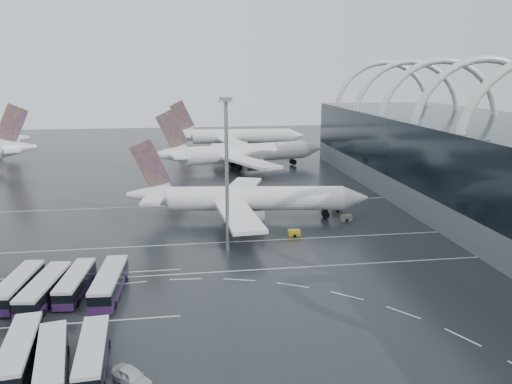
{
  "coord_description": "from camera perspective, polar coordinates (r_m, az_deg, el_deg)",
  "views": [
    {
      "loc": [
        -8.82,
        -76.79,
        31.52
      ],
      "look_at": [
        5.73,
        22.33,
        7.0
      ],
      "focal_mm": 35.0,
      "sensor_mm": 36.0,
      "label": 1
    }
  ],
  "objects": [
    {
      "name": "lane_marking_near",
      "position": [
        81.64,
        -1.52,
        -8.96
      ],
      "size": [
        120.0,
        0.25,
        0.01
      ],
      "primitive_type": "cube",
      "color": "silver",
      "rests_on": "ground"
    },
    {
      "name": "lane_marking_far",
      "position": [
        121.29,
        -3.9,
        -1.34
      ],
      "size": [
        120.0,
        0.25,
        0.01
      ],
      "primitive_type": "cube",
      "color": "silver",
      "rests_on": "ground"
    },
    {
      "name": "bus_row_near_c",
      "position": [
        77.61,
        -19.94,
        -9.73
      ],
      "size": [
        3.88,
        12.7,
        3.08
      ],
      "rotation": [
        0.0,
        0.0,
        1.49
      ],
      "color": "#28133C",
      "rests_on": "ground"
    },
    {
      "name": "bus_row_far_b",
      "position": [
        59.32,
        -22.29,
        -17.52
      ],
      "size": [
        5.23,
        13.08,
        3.14
      ],
      "rotation": [
        0.0,
        0.0,
        1.76
      ],
      "color": "#28133C",
      "rests_on": "ground"
    },
    {
      "name": "airliner_gate_c",
      "position": [
        205.75,
        -2.54,
        6.33
      ],
      "size": [
        55.92,
        51.59,
        19.94
      ],
      "rotation": [
        0.0,
        0.0,
        -0.05
      ],
      "color": "white",
      "rests_on": "ground"
    },
    {
      "name": "bus_row_near_b",
      "position": [
        76.58,
        -23.04,
        -10.23
      ],
      "size": [
        4.74,
        13.8,
        3.33
      ],
      "rotation": [
        0.0,
        0.0,
        1.44
      ],
      "color": "#28133C",
      "rests_on": "ground"
    },
    {
      "name": "airliner_main",
      "position": [
        107.8,
        -1.41,
        -0.81
      ],
      "size": [
        52.12,
        45.35,
        17.65
      ],
      "rotation": [
        0.0,
        0.0,
        -0.13
      ],
      "color": "white",
      "rests_on": "ground"
    },
    {
      "name": "bus_row_near_d",
      "position": [
        75.63,
        -16.41,
        -9.92
      ],
      "size": [
        3.93,
        14.05,
        3.42
      ],
      "rotation": [
        0.0,
        0.0,
        1.51
      ],
      "color": "#28133C",
      "rests_on": "ground"
    },
    {
      "name": "floodlight_mast",
      "position": [
        86.46,
        -3.39,
        4.09
      ],
      "size": [
        2.08,
        2.08,
        27.1
      ],
      "color": "gray",
      "rests_on": "ground"
    },
    {
      "name": "bus_bay_line_north",
      "position": [
        84.39,
        -18.3,
        -8.91
      ],
      "size": [
        28.0,
        0.25,
        0.01
      ],
      "primitive_type": "cube",
      "color": "silver",
      "rests_on": "ground"
    },
    {
      "name": "van_curve_b",
      "position": [
        56.13,
        -14.02,
        -19.8
      ],
      "size": [
        4.9,
        5.19,
        1.74
      ],
      "primitive_type": "imported",
      "rotation": [
        0.0,
        0.0,
        0.72
      ],
      "color": "silver",
      "rests_on": "ground"
    },
    {
      "name": "gse_cart_belly_c",
      "position": [
        97.83,
        4.37,
        -4.7
      ],
      "size": [
        2.28,
        1.35,
        1.25
      ],
      "primitive_type": "cube",
      "color": "#B39117",
      "rests_on": "ground"
    },
    {
      "name": "ground",
      "position": [
        83.48,
        -1.69,
        -8.44
      ],
      "size": [
        420.0,
        420.0,
        0.0
      ],
      "primitive_type": "plane",
      "color": "black",
      "rests_on": "ground"
    },
    {
      "name": "gse_cart_belly_b",
      "position": [
        115.51,
        9.23,
        -1.95
      ],
      "size": [
        2.25,
        1.33,
        1.23
      ],
      "primitive_type": "cube",
      "color": "slate",
      "rests_on": "ground"
    },
    {
      "name": "lane_marking_mid",
      "position": [
        94.63,
        -2.54,
        -5.71
      ],
      "size": [
        120.0,
        0.25,
        0.01
      ],
      "primitive_type": "cube",
      "color": "silver",
      "rests_on": "ground"
    },
    {
      "name": "bus_row_far_a",
      "position": [
        62.19,
        -25.42,
        -16.27
      ],
      "size": [
        4.34,
        13.4,
        3.24
      ],
      "rotation": [
        0.0,
        0.0,
        1.68
      ],
      "color": "#28133C",
      "rests_on": "ground"
    },
    {
      "name": "airliner_gate_b",
      "position": [
        162.93,
        -1.99,
        4.39
      ],
      "size": [
        57.46,
        50.84,
        20.08
      ],
      "rotation": [
        0.0,
        0.0,
        0.22
      ],
      "color": "white",
      "rests_on": "ground"
    },
    {
      "name": "bus_bay_line_south",
      "position": [
        70.14,
        -20.51,
        -13.89
      ],
      "size": [
        28.0,
        0.25,
        0.01
      ],
      "primitive_type": "cube",
      "color": "silver",
      "rests_on": "ground"
    },
    {
      "name": "gse_cart_belly_d",
      "position": [
        109.21,
        10.25,
        -2.89
      ],
      "size": [
        2.39,
        1.41,
        1.31
      ],
      "primitive_type": "cube",
      "color": "slate",
      "rests_on": "ground"
    },
    {
      "name": "bus_row_near_a",
      "position": [
        79.32,
        -25.52,
        -9.71
      ],
      "size": [
        4.19,
        13.23,
        3.2
      ],
      "rotation": [
        0.0,
        0.0,
        1.47
      ],
      "color": "#28133C",
      "rests_on": "ground"
    },
    {
      "name": "bus_row_far_c",
      "position": [
        59.2,
        -18.19,
        -17.26
      ],
      "size": [
        3.72,
        12.72,
        3.09
      ],
      "rotation": [
        0.0,
        0.0,
        1.64
      ],
      "color": "#28133C",
      "rests_on": "ground"
    }
  ]
}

